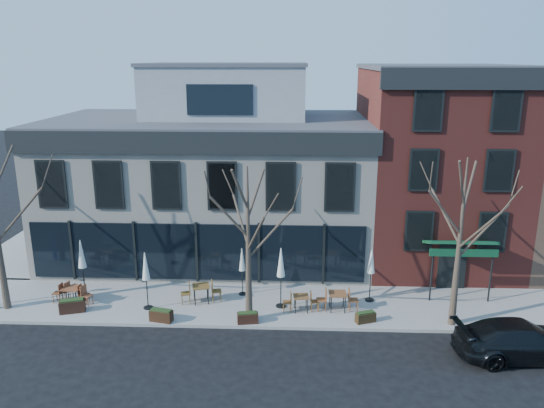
{
  "coord_description": "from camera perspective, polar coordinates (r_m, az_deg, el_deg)",
  "views": [
    {
      "loc": [
        4.95,
        -25.44,
        11.52
      ],
      "look_at": [
        3.78,
        2.0,
        3.94
      ],
      "focal_mm": 35.0,
      "sensor_mm": 36.0,
      "label": 1
    }
  ],
  "objects": [
    {
      "name": "red_brick_building",
      "position": [
        32.01,
        17.0,
        4.17
      ],
      "size": [
        8.2,
        11.78,
        11.18
      ],
      "color": "maroon",
      "rests_on": "ground"
    },
    {
      "name": "umbrella_2",
      "position": [
        26.14,
        -3.24,
        -6.26
      ],
      "size": [
        0.39,
        0.39,
        2.43
      ],
      "color": "black",
      "rests_on": "sidewalk_front"
    },
    {
      "name": "planter_1",
      "position": [
        24.66,
        -11.83,
        -11.63
      ],
      "size": [
        1.09,
        0.62,
        0.57
      ],
      "color": "black",
      "rests_on": "sidewalk_front"
    },
    {
      "name": "parked_sedan",
      "position": [
        23.75,
        25.22,
        -13.1
      ],
      "size": [
        5.44,
        2.68,
        1.52
      ],
      "primitive_type": "imported",
      "rotation": [
        0.0,
        0.0,
        1.68
      ],
      "color": "black",
      "rests_on": "ground"
    },
    {
      "name": "cafe_set_5",
      "position": [
        25.2,
        7.05,
        -10.15
      ],
      "size": [
        1.99,
        0.82,
        1.05
      ],
      "color": "brown",
      "rests_on": "sidewalk_front"
    },
    {
      "name": "umbrella_1",
      "position": [
        25.28,
        -13.44,
        -6.84
      ],
      "size": [
        0.45,
        0.45,
        2.79
      ],
      "color": "black",
      "rests_on": "sidewalk_front"
    },
    {
      "name": "planter_3",
      "position": [
        24.45,
        10.03,
        -11.88
      ],
      "size": [
        0.96,
        0.65,
        0.5
      ],
      "color": "#302110",
      "rests_on": "sidewalk_front"
    },
    {
      "name": "tree_mid",
      "position": [
        22.96,
        -2.55,
        -4.25
      ],
      "size": [
        3.5,
        3.55,
        7.04
      ],
      "color": "#382B21",
      "rests_on": "sidewalk_front"
    },
    {
      "name": "planter_0",
      "position": [
        26.59,
        -20.69,
        -10.2
      ],
      "size": [
        1.21,
        0.76,
        0.63
      ],
      "color": "black",
      "rests_on": "sidewalk_front"
    },
    {
      "name": "cafe_set_1",
      "position": [
        27.49,
        -20.84,
        -8.97
      ],
      "size": [
        1.82,
        0.78,
        0.94
      ],
      "color": "brown",
      "rests_on": "sidewalk_front"
    },
    {
      "name": "umbrella_0",
      "position": [
        27.3,
        -19.8,
        -5.41
      ],
      "size": [
        0.47,
        0.47,
        2.95
      ],
      "color": "black",
      "rests_on": "sidewalk_front"
    },
    {
      "name": "cafe_set_4",
      "position": [
        25.02,
        3.13,
        -10.42
      ],
      "size": [
        1.77,
        0.76,
        0.92
      ],
      "color": "brown",
      "rests_on": "sidewalk_front"
    },
    {
      "name": "umbrella_3",
      "position": [
        24.72,
        0.97,
        -6.65
      ],
      "size": [
        0.47,
        0.47,
        2.94
      ],
      "color": "black",
      "rests_on": "sidewalk_front"
    },
    {
      "name": "sidewalk_front",
      "position": [
        26.0,
        -1.59,
        -10.68
      ],
      "size": [
        33.5,
        4.7,
        0.15
      ],
      "primitive_type": "cube",
      "color": "gray",
      "rests_on": "ground"
    },
    {
      "name": "tree_right",
      "position": [
        23.87,
        19.56,
        -3.8
      ],
      "size": [
        3.72,
        3.77,
        7.48
      ],
      "color": "#382B21",
      "rests_on": "sidewalk_front"
    },
    {
      "name": "sidewalk_side",
      "position": [
        37.17,
        -23.6,
        -3.84
      ],
      "size": [
        4.5,
        12.0,
        0.15
      ],
      "primitive_type": "cube",
      "color": "gray",
      "rests_on": "ground"
    },
    {
      "name": "ground",
      "position": [
        28.36,
        -7.92,
        -8.69
      ],
      "size": [
        120.0,
        120.0,
        0.0
      ],
      "primitive_type": "plane",
      "color": "black",
      "rests_on": "ground"
    },
    {
      "name": "planter_2",
      "position": [
        24.05,
        -2.63,
        -12.11
      ],
      "size": [
        0.97,
        0.51,
        0.52
      ],
      "color": "black",
      "rests_on": "sidewalk_front"
    },
    {
      "name": "cafe_set_0",
      "position": [
        27.42,
        -20.37,
        -8.96
      ],
      "size": [
        1.87,
        1.04,
        0.96
      ],
      "color": "brown",
      "rests_on": "sidewalk_front"
    },
    {
      "name": "umbrella_4",
      "position": [
        25.82,
        10.63,
        -6.27
      ],
      "size": [
        0.44,
        0.44,
        2.75
      ],
      "color": "black",
      "rests_on": "sidewalk_front"
    },
    {
      "name": "cafe_set_3",
      "position": [
        26.01,
        -7.63,
        -9.33
      ],
      "size": [
        2.03,
        0.96,
        1.04
      ],
      "color": "brown",
      "rests_on": "sidewalk_front"
    },
    {
      "name": "corner_building",
      "position": [
        31.63,
        -6.5,
        2.93
      ],
      "size": [
        18.39,
        10.39,
        11.1
      ],
      "color": "silver",
      "rests_on": "ground"
    }
  ]
}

